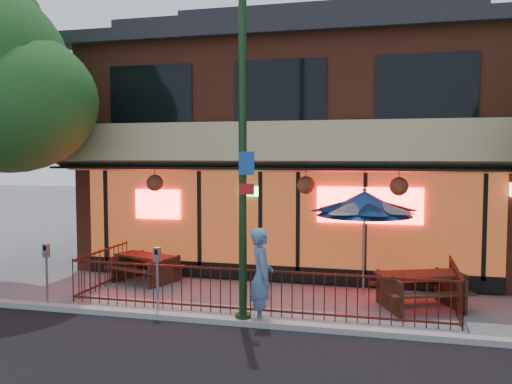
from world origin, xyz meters
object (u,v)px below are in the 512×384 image
at_px(picnic_table_right, 420,285).
at_px(parking_meter_far, 47,265).
at_px(patio_umbrella, 364,203).
at_px(picnic_table_left, 146,264).
at_px(pedestrian, 262,276).
at_px(street_light, 243,166).
at_px(parking_meter_near, 157,270).

height_order(picnic_table_right, parking_meter_far, parking_meter_far).
bearing_deg(patio_umbrella, picnic_table_left, 180.00).
xyz_separation_m(picnic_table_left, pedestrian, (3.81, -2.75, 0.49)).
bearing_deg(parking_meter_far, pedestrian, 0.60).
bearing_deg(patio_umbrella, street_light, -128.31).
bearing_deg(picnic_table_right, parking_meter_far, -166.18).
xyz_separation_m(street_light, parking_meter_far, (-4.46, 0.00, -2.19)).
height_order(street_light, patio_umbrella, street_light).
xyz_separation_m(parking_meter_near, parking_meter_far, (-2.62, 0.00, -0.02)).
height_order(patio_umbrella, parking_meter_near, patio_umbrella).
distance_m(pedestrian, parking_meter_far, 4.82).
bearing_deg(patio_umbrella, parking_meter_near, -145.35).
distance_m(picnic_table_right, pedestrian, 3.67).
bearing_deg(parking_meter_far, patio_umbrella, 22.77).
bearing_deg(street_light, picnic_table_right, 29.36).
height_order(picnic_table_right, parking_meter_near, parking_meter_near).
bearing_deg(street_light, parking_meter_far, 179.97).
relative_size(street_light, parking_meter_near, 4.81).
distance_m(picnic_table_left, patio_umbrella, 5.92).
xyz_separation_m(patio_umbrella, parking_meter_near, (-4.05, -2.80, -1.23)).
bearing_deg(street_light, patio_umbrella, 51.69).
distance_m(street_light, parking_meter_far, 4.96).
relative_size(picnic_table_right, parking_meter_near, 1.54).
xyz_separation_m(picnic_table_right, patio_umbrella, (-1.26, 0.85, 1.69)).
distance_m(street_light, patio_umbrella, 3.69).
bearing_deg(picnic_table_right, parking_meter_near, -159.83).
bearing_deg(pedestrian, street_light, 78.65).
distance_m(picnic_table_left, parking_meter_near, 3.27).
relative_size(picnic_table_left, parking_meter_far, 1.40).
height_order(parking_meter_near, parking_meter_far, parking_meter_near).
xyz_separation_m(picnic_table_right, parking_meter_near, (-5.31, -1.95, 0.47)).
bearing_deg(street_light, pedestrian, 8.24).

